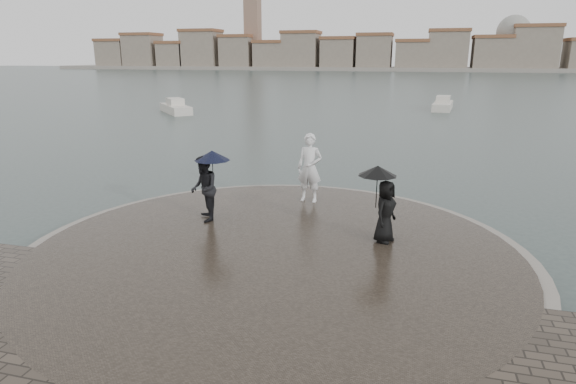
% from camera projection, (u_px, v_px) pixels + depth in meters
% --- Properties ---
extents(ground, '(400.00, 400.00, 0.00)m').
position_uv_depth(ground, '(220.00, 338.00, 8.74)').
color(ground, '#2B3835').
rests_on(ground, ground).
extents(kerb_ring, '(12.50, 12.50, 0.32)m').
position_uv_depth(kerb_ring, '(274.00, 256.00, 11.94)').
color(kerb_ring, gray).
rests_on(kerb_ring, ground).
extents(quay_tip, '(11.90, 11.90, 0.36)m').
position_uv_depth(quay_tip, '(274.00, 255.00, 11.94)').
color(quay_tip, '#2D261E').
rests_on(quay_tip, ground).
extents(statue, '(0.86, 0.61, 2.22)m').
position_uv_depth(statue, '(310.00, 168.00, 15.45)').
color(statue, white).
rests_on(statue, quay_tip).
extents(visitor_left, '(1.29, 1.18, 2.04)m').
position_uv_depth(visitor_left, '(205.00, 182.00, 13.62)').
color(visitor_left, black).
rests_on(visitor_left, quay_tip).
extents(visitor_right, '(1.12, 1.05, 1.95)m').
position_uv_depth(visitor_right, '(383.00, 200.00, 12.09)').
color(visitor_right, black).
rests_on(visitor_right, quay_tip).
extents(far_skyline, '(260.00, 20.00, 37.00)m').
position_uv_depth(far_skyline, '(392.00, 53.00, 158.06)').
color(far_skyline, gray).
rests_on(far_skyline, ground).
extents(boats, '(26.66, 14.33, 1.50)m').
position_uv_depth(boats, '(313.00, 107.00, 44.16)').
color(boats, beige).
rests_on(boats, ground).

